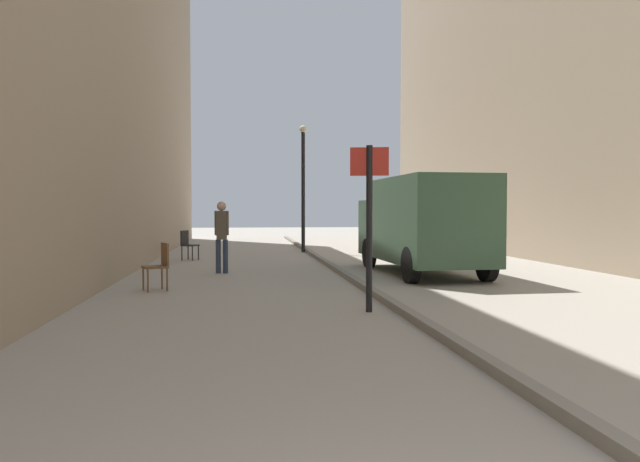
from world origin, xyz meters
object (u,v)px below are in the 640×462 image
(street_sign_post, at_px, (369,213))
(lamp_post, at_px, (303,180))
(pedestrian_main_foreground, at_px, (222,232))
(delivery_van, at_px, (422,223))
(cafe_chair_near_window, at_px, (159,263))
(cafe_chair_by_doorway, at_px, (188,243))

(street_sign_post, xyz_separation_m, lamp_post, (0.33, 13.16, 1.18))
(pedestrian_main_foreground, bearing_deg, street_sign_post, -61.13)
(delivery_van, bearing_deg, lamp_post, 103.06)
(lamp_post, bearing_deg, pedestrian_main_foreground, -111.37)
(lamp_post, distance_m, cafe_chair_near_window, 11.15)
(cafe_chair_near_window, height_order, cafe_chair_by_doorway, same)
(street_sign_post, relative_size, lamp_post, 0.55)
(pedestrian_main_foreground, relative_size, cafe_chair_by_doorway, 1.92)
(pedestrian_main_foreground, bearing_deg, delivery_van, -2.57)
(pedestrian_main_foreground, distance_m, cafe_chair_by_doorway, 4.33)
(delivery_van, relative_size, lamp_post, 1.11)
(delivery_van, height_order, cafe_chair_near_window, delivery_van)
(cafe_chair_near_window, bearing_deg, pedestrian_main_foreground, -42.70)
(delivery_van, xyz_separation_m, lamp_post, (-2.16, 7.94, 1.45))
(delivery_van, height_order, street_sign_post, street_sign_post)
(pedestrian_main_foreground, distance_m, street_sign_post, 6.52)
(street_sign_post, bearing_deg, lamp_post, -77.89)
(delivery_van, relative_size, cafe_chair_near_window, 5.62)
(delivery_van, distance_m, cafe_chair_near_window, 6.53)
(street_sign_post, height_order, cafe_chair_near_window, street_sign_post)
(cafe_chair_near_window, bearing_deg, street_sign_post, -152.01)
(cafe_chair_near_window, bearing_deg, lamp_post, -43.57)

